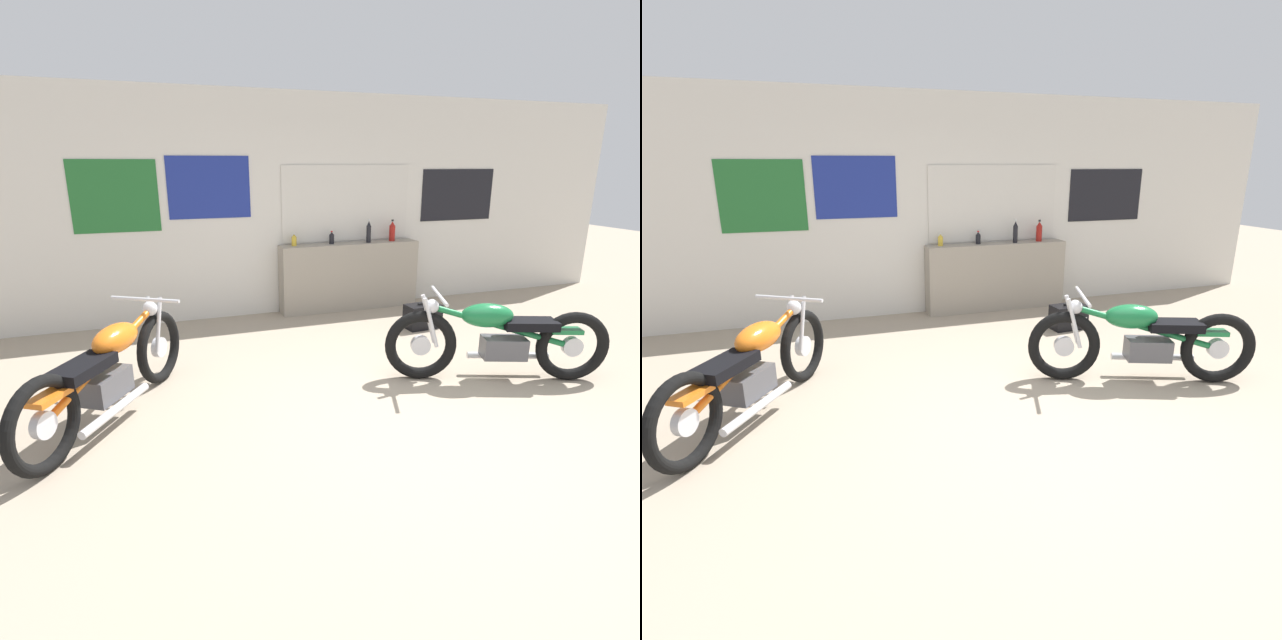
# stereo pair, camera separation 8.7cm
# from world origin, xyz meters

# --- Properties ---
(ground_plane) EXTENTS (24.00, 24.00, 0.00)m
(ground_plane) POSITION_xyz_m (0.00, 0.00, 0.00)
(ground_plane) COLOR gray
(wall_back) EXTENTS (10.00, 0.07, 2.80)m
(wall_back) POSITION_xyz_m (0.02, 3.55, 1.40)
(wall_back) COLOR silver
(wall_back) RESTS_ON ground_plane
(sill_counter) EXTENTS (1.95, 0.28, 0.91)m
(sill_counter) POSITION_xyz_m (0.69, 3.37, 0.46)
(sill_counter) COLOR gray
(sill_counter) RESTS_ON ground_plane
(bottle_leftmost) EXTENTS (0.07, 0.07, 0.16)m
(bottle_leftmost) POSITION_xyz_m (-0.09, 3.40, 0.98)
(bottle_leftmost) COLOR gold
(bottle_leftmost) RESTS_ON sill_counter
(bottle_left_center) EXTENTS (0.07, 0.07, 0.17)m
(bottle_left_center) POSITION_xyz_m (0.43, 3.39, 0.99)
(bottle_left_center) COLOR black
(bottle_left_center) RESTS_ON sill_counter
(bottle_center) EXTENTS (0.06, 0.06, 0.32)m
(bottle_center) POSITION_xyz_m (0.94, 3.33, 1.05)
(bottle_center) COLOR black
(bottle_center) RESTS_ON sill_counter
(bottle_right_center) EXTENTS (0.08, 0.08, 0.29)m
(bottle_right_center) POSITION_xyz_m (1.31, 3.36, 1.04)
(bottle_right_center) COLOR maroon
(bottle_right_center) RESTS_ON sill_counter
(motorcycle_orange) EXTENTS (1.18, 1.86, 0.84)m
(motorcycle_orange) POSITION_xyz_m (-2.27, 1.06, 0.41)
(motorcycle_orange) COLOR black
(motorcycle_orange) RESTS_ON ground_plane
(motorcycle_green) EXTENTS (1.96, 0.91, 0.82)m
(motorcycle_green) POSITION_xyz_m (1.05, 0.70, 0.40)
(motorcycle_green) COLOR black
(motorcycle_green) RESTS_ON ground_plane
(hard_case_black) EXTENTS (0.44, 0.27, 0.32)m
(hard_case_black) POSITION_xyz_m (1.21, 2.27, 0.15)
(hard_case_black) COLOR black
(hard_case_black) RESTS_ON ground_plane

